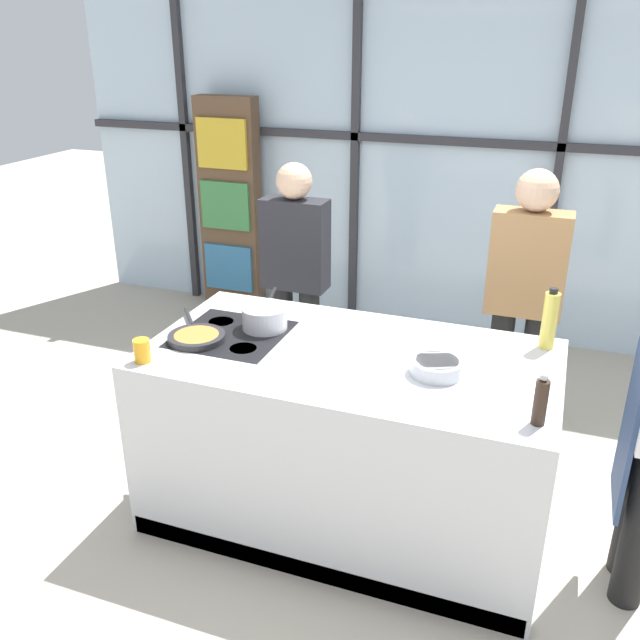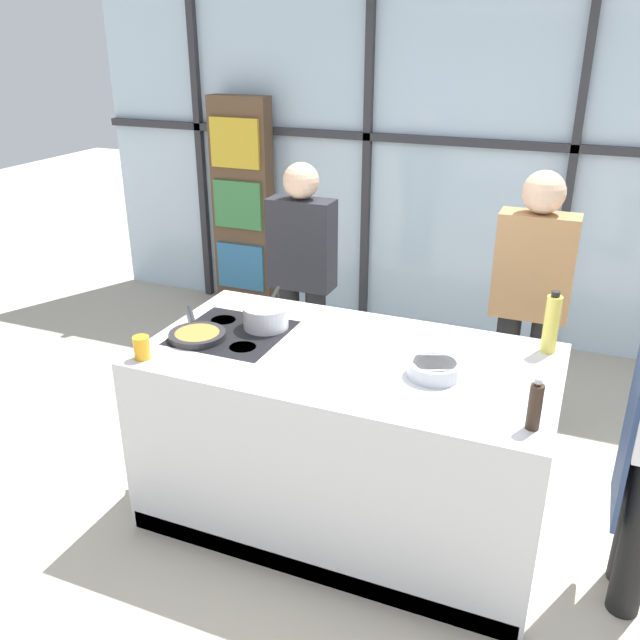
% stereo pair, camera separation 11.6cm
% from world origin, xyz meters
% --- Properties ---
extents(ground_plane, '(18.00, 18.00, 0.00)m').
position_xyz_m(ground_plane, '(0.00, 0.00, 0.00)').
color(ground_plane, '#BCB29E').
extents(back_window_wall, '(6.40, 0.10, 2.80)m').
position_xyz_m(back_window_wall, '(0.00, 2.53, 1.40)').
color(back_window_wall, silver).
rests_on(back_window_wall, ground_plane).
extents(bookshelf, '(0.52, 0.19, 1.82)m').
position_xyz_m(bookshelf, '(-1.83, 2.34, 0.91)').
color(bookshelf, brown).
rests_on(bookshelf, ground_plane).
extents(demo_island, '(1.91, 1.02, 0.92)m').
position_xyz_m(demo_island, '(-0.00, -0.00, 0.46)').
color(demo_island, silver).
rests_on(demo_island, ground_plane).
extents(spectator_far_left, '(0.41, 0.22, 1.58)m').
position_xyz_m(spectator_far_left, '(-0.70, 1.04, 0.90)').
color(spectator_far_left, black).
rests_on(spectator_far_left, ground_plane).
extents(spectator_center_left, '(0.42, 0.23, 1.64)m').
position_xyz_m(spectator_center_left, '(0.70, 1.04, 0.93)').
color(spectator_center_left, black).
rests_on(spectator_center_left, ground_plane).
extents(frying_pan, '(0.37, 0.43, 0.03)m').
position_xyz_m(frying_pan, '(-0.75, -0.12, 0.94)').
color(frying_pan, '#232326').
rests_on(frying_pan, demo_island).
extents(saucepan, '(0.24, 0.43, 0.12)m').
position_xyz_m(saucepan, '(-0.49, 0.13, 0.98)').
color(saucepan, silver).
rests_on(saucepan, demo_island).
extents(white_plate, '(0.26, 0.26, 0.01)m').
position_xyz_m(white_plate, '(0.42, 0.18, 0.93)').
color(white_plate, white).
rests_on(white_plate, demo_island).
extents(mixing_bowl, '(0.23, 0.23, 0.07)m').
position_xyz_m(mixing_bowl, '(0.42, -0.07, 0.96)').
color(mixing_bowl, silver).
rests_on(mixing_bowl, demo_island).
extents(oil_bottle, '(0.07, 0.07, 0.30)m').
position_xyz_m(oil_bottle, '(0.86, 0.38, 1.06)').
color(oil_bottle, '#E0CC4C').
rests_on(oil_bottle, demo_island).
extents(pepper_grinder, '(0.05, 0.05, 0.22)m').
position_xyz_m(pepper_grinder, '(0.87, -0.34, 1.02)').
color(pepper_grinder, '#332319').
rests_on(pepper_grinder, demo_island).
extents(juice_glass_near, '(0.08, 0.08, 0.11)m').
position_xyz_m(juice_glass_near, '(-0.86, -0.41, 0.97)').
color(juice_glass_near, orange).
rests_on(juice_glass_near, demo_island).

